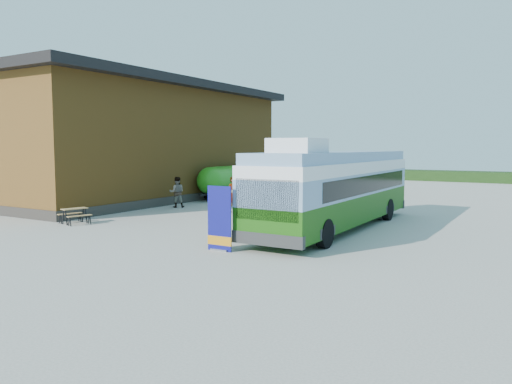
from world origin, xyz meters
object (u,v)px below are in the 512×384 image
Objects in this scene: bus at (337,187)px; picnic_table at (75,212)px; person_a at (234,194)px; banner at (219,225)px; slurry_tanker at (226,180)px; person_b at (177,192)px.

bus is 8.26× the size of picnic_table.
person_a reaches higher than picnic_table.
banner is 1.14× the size of person_a.
slurry_tanker reaches higher than picnic_table.
banner is 1.47× the size of picnic_table.
bus is 5.63× the size of banner.
picnic_table is 12.39m from slurry_tanker.
person_b is (-10.46, 2.32, -0.90)m from bus.
person_a is 0.32× the size of slurry_tanker.
slurry_tanker is (-4.16, 5.44, 0.30)m from person_a.
banner is at bearing 96.29° from person_b.
slurry_tanker is at bearing -126.77° from person_b.
slurry_tanker is at bearing 106.58° from picnic_table.
slurry_tanker is at bearing 123.25° from banner.
person_a is at bearing 139.30° from person_b.
picnic_table is 0.84× the size of person_b.
bus is 2.07× the size of slurry_tanker.
banner is at bearing -115.90° from person_a.
picnic_table is 0.25× the size of slurry_tanker.
person_a is at bearing 160.78° from bus.
bus is 10.75m from person_b.
bus is at bearing -75.57° from person_a.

